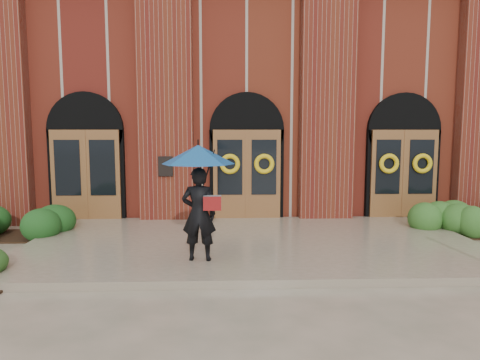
{
  "coord_description": "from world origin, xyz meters",
  "views": [
    {
      "loc": [
        -0.62,
        -9.3,
        2.58
      ],
      "look_at": [
        -0.25,
        1.0,
        1.43
      ],
      "focal_mm": 32.0,
      "sensor_mm": 36.0,
      "label": 1
    }
  ],
  "objects": [
    {
      "name": "man_with_umbrella",
      "position": [
        -1.11,
        -1.32,
        1.69
      ],
      "size": [
        1.48,
        1.48,
        2.2
      ],
      "rotation": [
        0.0,
        0.0,
        3.06
      ],
      "color": "black",
      "rests_on": "landing"
    },
    {
      "name": "hedge_wall_right",
      "position": [
        5.57,
        1.21,
        0.38
      ],
      "size": [
        2.96,
        1.18,
        0.76
      ],
      "primitive_type": "ellipsoid",
      "color": "#2D5A1F",
      "rests_on": "ground"
    },
    {
      "name": "church_building",
      "position": [
        0.0,
        8.78,
        3.5
      ],
      "size": [
        16.2,
        12.53,
        7.0
      ],
      "color": "#612514",
      "rests_on": "ground"
    },
    {
      "name": "ground",
      "position": [
        0.0,
        0.0,
        0.0
      ],
      "size": [
        90.0,
        90.0,
        0.0
      ],
      "primitive_type": "plane",
      "color": "tan",
      "rests_on": "ground"
    },
    {
      "name": "landing",
      "position": [
        0.0,
        0.15,
        0.07
      ],
      "size": [
        10.0,
        5.3,
        0.15
      ],
      "primitive_type": "cube",
      "color": "gray",
      "rests_on": "ground"
    }
  ]
}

